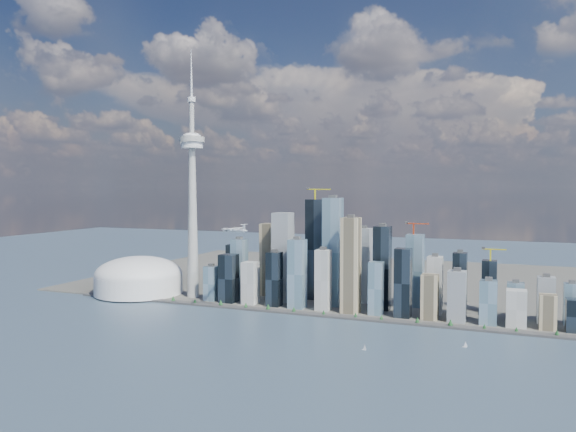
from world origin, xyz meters
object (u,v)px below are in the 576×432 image
at_px(sailboat_west, 364,348).
at_px(airplane, 234,230).
at_px(needle_tower, 192,193).
at_px(dome_stadium, 139,278).
at_px(sailboat_east, 465,345).

bearing_deg(sailboat_west, airplane, 169.19).
bearing_deg(needle_tower, sailboat_west, -28.71).
relative_size(needle_tower, dome_stadium, 2.75).
xyz_separation_m(airplane, sailboat_west, (285.93, -122.38, -164.94)).
bearing_deg(airplane, needle_tower, 158.85).
bearing_deg(sailboat_east, airplane, 171.99).
relative_size(airplane, sailboat_west, 6.16).
bearing_deg(needle_tower, sailboat_east, -16.44).
distance_m(sailboat_west, sailboat_east, 160.12).
bearing_deg(needle_tower, airplane, -36.80).
relative_size(dome_stadium, sailboat_east, 19.25).
relative_size(sailboat_west, sailboat_east, 1.01).
bearing_deg(dome_stadium, sailboat_west, -21.92).
relative_size(dome_stadium, airplane, 3.11).
height_order(dome_stadium, sailboat_east, dome_stadium).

